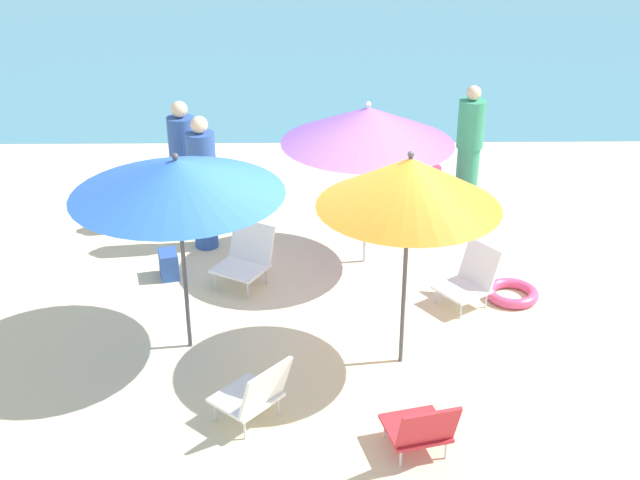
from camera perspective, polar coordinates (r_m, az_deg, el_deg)
The scene contains 15 objects.
ground_plane at distance 8.64m, azimuth 2.03°, elevation -5.50°, with size 40.00×40.00×0.00m, color beige.
sea_water at distance 21.26m, azimuth 0.39°, elevation 13.90°, with size 40.00×16.00×0.01m, color teal.
umbrella_purple at distance 9.14m, azimuth 3.29°, elevation 7.83°, with size 1.91×1.91×1.93m.
umbrella_orange at distance 7.19m, azimuth 6.12°, elevation 3.92°, with size 1.62×1.62×2.12m.
umbrella_blue at distance 7.52m, azimuth -9.75°, elevation 4.24°, with size 1.93×1.93×2.00m.
beach_chair_a at distance 7.09m, azimuth -4.43°, elevation -10.35°, with size 0.75×0.74×0.65m.
beach_chair_b at distance 8.94m, azimuth 10.23°, elevation -2.53°, with size 0.73×0.70×0.63m.
beach_chair_c at distance 9.21m, azimuth -5.06°, elevation -1.09°, with size 0.73×0.75×0.66m.
beach_chair_d at distance 6.82m, azimuth 6.91°, elevation -12.63°, with size 0.60×0.66×0.59m.
person_a at distance 10.60m, azimuth 7.61°, elevation 3.56°, with size 0.56×0.37×0.97m.
person_b at distance 10.50m, azimuth -9.29°, elevation 5.07°, with size 0.33×0.33×1.63m.
person_c at distance 10.82m, azimuth 10.12°, elevation 5.95°, with size 0.33×0.33×1.72m.
person_d at distance 9.89m, azimuth -7.98°, elevation 3.84°, with size 0.33×0.33×1.63m.
swim_ring at distance 9.24m, azimuth 12.94°, elevation -3.56°, with size 0.57×0.57×0.11m, color #E54C7F.
beach_bag at distance 9.53m, azimuth -10.28°, elevation -1.64°, with size 0.29×0.20×0.31m, color #2D519E.
Camera 1 is at (-0.40, -7.34, 4.54)m, focal length 46.92 mm.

